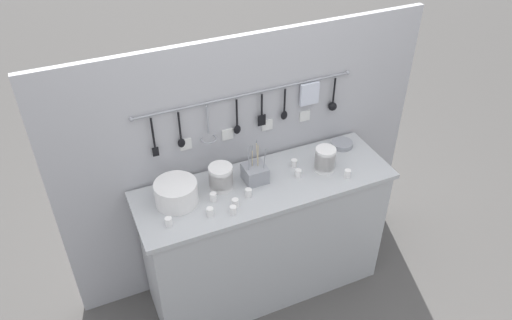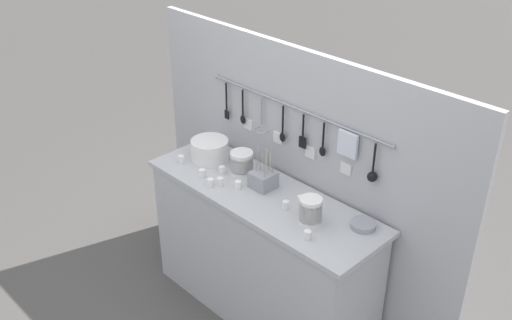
{
  "view_description": "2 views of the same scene",
  "coord_description": "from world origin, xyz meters",
  "px_view_note": "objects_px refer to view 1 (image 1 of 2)",
  "views": [
    {
      "loc": [
        -0.97,
        -2.06,
        2.78
      ],
      "look_at": [
        -0.06,
        -0.01,
        1.1
      ],
      "focal_mm": 35.0,
      "sensor_mm": 36.0,
      "label": 1
    },
    {
      "loc": [
        2.08,
        -2.09,
        2.79
      ],
      "look_at": [
        -0.05,
        0.0,
        1.11
      ],
      "focal_mm": 42.0,
      "sensor_mm": 36.0,
      "label": 2
    }
  ],
  "objects_px": {
    "cup_back_right": "(347,174)",
    "cup_front_left": "(213,197)",
    "cup_by_caddy": "(233,210)",
    "cup_mid_row": "(298,173)",
    "bowl_stack_tall_left": "(325,159)",
    "cup_front_right": "(294,163)",
    "cup_edge_near": "(248,193)",
    "cutlery_caddy": "(255,173)",
    "cup_edge_far": "(235,203)",
    "steel_mixing_bowl": "(342,144)",
    "cup_back_left": "(210,212)",
    "cup_beside_plates": "(169,222)",
    "bowl_stack_wide_centre": "(221,177)",
    "plate_stack": "(176,193)"
  },
  "relations": [
    {
      "from": "cup_edge_near",
      "to": "cup_by_caddy",
      "type": "bearing_deg",
      "value": -143.03
    },
    {
      "from": "bowl_stack_wide_centre",
      "to": "cup_mid_row",
      "type": "relative_size",
      "value": 2.97
    },
    {
      "from": "cup_edge_far",
      "to": "cup_mid_row",
      "type": "relative_size",
      "value": 1.0
    },
    {
      "from": "cutlery_caddy",
      "to": "cup_edge_far",
      "type": "xyz_separation_m",
      "value": [
        -0.19,
        -0.17,
        -0.03
      ]
    },
    {
      "from": "bowl_stack_wide_centre",
      "to": "plate_stack",
      "type": "relative_size",
      "value": 0.61
    },
    {
      "from": "plate_stack",
      "to": "steel_mixing_bowl",
      "type": "bearing_deg",
      "value": 4.83
    },
    {
      "from": "cup_by_caddy",
      "to": "cup_back_left",
      "type": "relative_size",
      "value": 1.0
    },
    {
      "from": "cup_edge_far",
      "to": "cup_beside_plates",
      "type": "height_order",
      "value": "same"
    },
    {
      "from": "plate_stack",
      "to": "cup_beside_plates",
      "type": "xyz_separation_m",
      "value": [
        -0.09,
        -0.16,
        -0.04
      ]
    },
    {
      "from": "bowl_stack_tall_left",
      "to": "cup_front_right",
      "type": "relative_size",
      "value": 3.06
    },
    {
      "from": "steel_mixing_bowl",
      "to": "cup_edge_far",
      "type": "xyz_separation_m",
      "value": [
        -0.86,
        -0.26,
        0.01
      ]
    },
    {
      "from": "bowl_stack_tall_left",
      "to": "steel_mixing_bowl",
      "type": "relative_size",
      "value": 1.09
    },
    {
      "from": "bowl_stack_tall_left",
      "to": "steel_mixing_bowl",
      "type": "height_order",
      "value": "bowl_stack_tall_left"
    },
    {
      "from": "cup_edge_near",
      "to": "cup_beside_plates",
      "type": "xyz_separation_m",
      "value": [
        -0.48,
        -0.05,
        0.0
      ]
    },
    {
      "from": "cup_back_right",
      "to": "cup_beside_plates",
      "type": "height_order",
      "value": "same"
    },
    {
      "from": "cup_by_caddy",
      "to": "cup_mid_row",
      "type": "bearing_deg",
      "value": 16.9
    },
    {
      "from": "cup_back_right",
      "to": "cup_front_left",
      "type": "distance_m",
      "value": 0.82
    },
    {
      "from": "steel_mixing_bowl",
      "to": "cup_back_left",
      "type": "bearing_deg",
      "value": -164.73
    },
    {
      "from": "steel_mixing_bowl",
      "to": "cup_beside_plates",
      "type": "bearing_deg",
      "value": -168.15
    },
    {
      "from": "cutlery_caddy",
      "to": "cup_back_left",
      "type": "relative_size",
      "value": 5.42
    },
    {
      "from": "steel_mixing_bowl",
      "to": "bowl_stack_tall_left",
      "type": "bearing_deg",
      "value": -143.95
    },
    {
      "from": "cutlery_caddy",
      "to": "cup_beside_plates",
      "type": "height_order",
      "value": "cutlery_caddy"
    },
    {
      "from": "cup_edge_far",
      "to": "cup_front_right",
      "type": "relative_size",
      "value": 1.0
    },
    {
      "from": "bowl_stack_tall_left",
      "to": "cup_front_left",
      "type": "height_order",
      "value": "bowl_stack_tall_left"
    },
    {
      "from": "cutlery_caddy",
      "to": "cup_back_right",
      "type": "bearing_deg",
      "value": -20.63
    },
    {
      "from": "cup_back_right",
      "to": "cup_edge_near",
      "type": "height_order",
      "value": "same"
    },
    {
      "from": "bowl_stack_wide_centre",
      "to": "cup_edge_far",
      "type": "relative_size",
      "value": 2.97
    },
    {
      "from": "cup_beside_plates",
      "to": "plate_stack",
      "type": "bearing_deg",
      "value": 60.03
    },
    {
      "from": "plate_stack",
      "to": "cutlery_caddy",
      "type": "bearing_deg",
      "value": 0.32
    },
    {
      "from": "cup_edge_far",
      "to": "cup_front_left",
      "type": "distance_m",
      "value": 0.14
    },
    {
      "from": "steel_mixing_bowl",
      "to": "cup_mid_row",
      "type": "bearing_deg",
      "value": -157.77
    },
    {
      "from": "plate_stack",
      "to": "cup_edge_near",
      "type": "xyz_separation_m",
      "value": [
        0.39,
        -0.12,
        -0.04
      ]
    },
    {
      "from": "cutlery_caddy",
      "to": "cup_mid_row",
      "type": "height_order",
      "value": "cutlery_caddy"
    },
    {
      "from": "bowl_stack_wide_centre",
      "to": "cup_beside_plates",
      "type": "xyz_separation_m",
      "value": [
        -0.37,
        -0.19,
        -0.05
      ]
    },
    {
      "from": "bowl_stack_wide_centre",
      "to": "cup_front_right",
      "type": "bearing_deg",
      "value": 0.52
    },
    {
      "from": "cup_edge_far",
      "to": "cup_mid_row",
      "type": "xyz_separation_m",
      "value": [
        0.44,
        0.1,
        0.0
      ]
    },
    {
      "from": "cutlery_caddy",
      "to": "cup_edge_far",
      "type": "distance_m",
      "value": 0.26
    },
    {
      "from": "cup_edge_far",
      "to": "cup_by_caddy",
      "type": "relative_size",
      "value": 1.0
    },
    {
      "from": "cup_back_right",
      "to": "cup_beside_plates",
      "type": "relative_size",
      "value": 1.0
    },
    {
      "from": "cup_edge_near",
      "to": "cup_back_right",
      "type": "bearing_deg",
      "value": -7.23
    },
    {
      "from": "cup_edge_far",
      "to": "cup_front_right",
      "type": "bearing_deg",
      "value": 22.42
    },
    {
      "from": "cup_back_left",
      "to": "plate_stack",
      "type": "bearing_deg",
      "value": 126.8
    },
    {
      "from": "bowl_stack_wide_centre",
      "to": "cup_front_left",
      "type": "xyz_separation_m",
      "value": [
        -0.08,
        -0.09,
        -0.05
      ]
    },
    {
      "from": "cup_front_left",
      "to": "cup_by_caddy",
      "type": "relative_size",
      "value": 1.0
    },
    {
      "from": "cup_edge_far",
      "to": "cup_mid_row",
      "type": "bearing_deg",
      "value": 12.07
    },
    {
      "from": "cup_front_left",
      "to": "cup_edge_near",
      "type": "xyz_separation_m",
      "value": [
        0.2,
        -0.05,
        0.0
      ]
    },
    {
      "from": "plate_stack",
      "to": "steel_mixing_bowl",
      "type": "height_order",
      "value": "plate_stack"
    },
    {
      "from": "bowl_stack_tall_left",
      "to": "cup_by_caddy",
      "type": "relative_size",
      "value": 3.06
    },
    {
      "from": "bowl_stack_tall_left",
      "to": "cup_front_left",
      "type": "relative_size",
      "value": 3.06
    },
    {
      "from": "cup_back_right",
      "to": "cup_beside_plates",
      "type": "distance_m",
      "value": 1.09
    }
  ]
}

